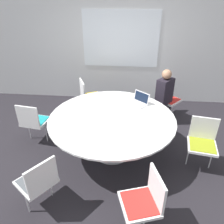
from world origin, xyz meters
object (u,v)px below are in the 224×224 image
Objects in this scene: chair_0 at (167,96)px; chair_3 at (38,180)px; chair_2 at (33,120)px; chair_1 at (88,95)px; laptop at (139,101)px; chair_5 at (203,140)px; person_0 at (165,92)px; chair_4 at (145,199)px.

chair_0 and chair_3 have the same top height.
chair_1 is at bearing 63.94° from chair_2.
chair_0 is 2.06× the size of laptop.
chair_3 is at bearing -56.25° from chair_2.
chair_2 is at bearing -23.80° from chair_0.
laptop is at bearing 0.43° from chair_3.
person_0 is (-0.46, 1.35, 0.20)m from chair_5.
chair_4 is 0.71× the size of person_0.
chair_2 is 1.00× the size of chair_4.
chair_1 is 1.43m from chair_2.
chair_0 is 3.27m from chair_3.
person_0 is (1.84, 2.40, 0.20)m from chair_3.
laptop is (-0.05, 1.94, 0.29)m from chair_4.
chair_0 is 1.00× the size of chair_5.
chair_2 is 2.70m from person_0.
chair_0 is 1.00× the size of chair_1.
chair_3 is at bearing -85.43° from laptop.
chair_2 is 2.98m from chair_5.
chair_2 is 2.00m from laptop.
chair_2 is 1.00× the size of chair_3.
chair_0 is at bearing -29.62° from chair_4.
person_0 is at bearing -61.51° from chair_5.
laptop is at bearing 3.60° from chair_0.
chair_1 is 2.62m from chair_5.
chair_3 is 1.00× the size of chair_4.
chair_0 is 0.32m from person_0.
chair_1 is 0.71× the size of person_0.
chair_4 is (2.00, -1.55, 0.00)m from chair_2.
chair_5 is 1.28m from laptop.
chair_2 is 2.53m from chair_4.
person_0 is at bearing 89.00° from laptop.
chair_1 is 1.00× the size of chair_5.
chair_4 is at bearing -0.58° from chair_1.
chair_4 is at bearing 61.22° from chair_5.
chair_2 and chair_5 have the same top height.
chair_3 is at bearing 4.25° from chair_0.
person_0 reaches higher than chair_2.
laptop is (-1.02, 0.72, 0.29)m from chair_5.
chair_1 is 2.06× the size of laptop.
chair_1 and chair_5 have the same top height.
person_0 reaches higher than chair_3.
chair_2 is at bearing 34.46° from chair_4.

